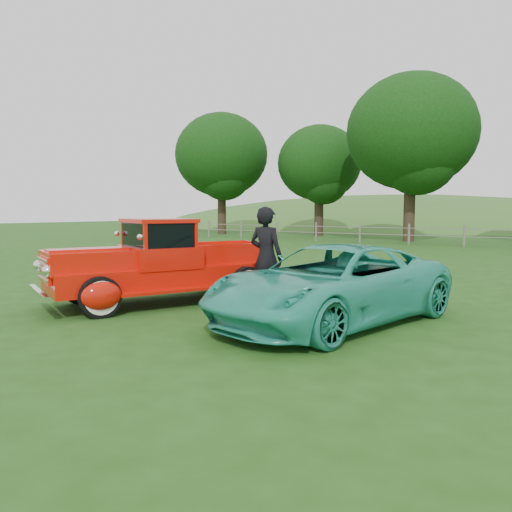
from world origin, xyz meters
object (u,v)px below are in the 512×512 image
Objects in this scene: man at (266,257)px; tree_near_west at (411,132)px; tree_mid_west at (319,163)px; teal_sedan at (332,284)px; red_pickup at (162,265)px; tree_far_west at (222,155)px.

tree_near_west is at bearing -79.36° from man.
tree_mid_west is 0.81× the size of tree_near_west.
tree_mid_west reaches higher than teal_sedan.
red_pickup is 2.26m from man.
tree_near_west is at bearing -20.56° from tree_mid_west.
tree_near_west reaches higher than red_pickup.
tree_near_west is 1.98× the size of red_pickup.
man is at bearing -64.10° from tree_mid_west.
tree_near_west is (8.00, -3.00, 1.25)m from tree_mid_west.
tree_mid_west is 8.63m from tree_near_west.
tree_mid_west is (8.00, 2.00, -0.94)m from tree_far_west.
man is at bearing -78.54° from tree_near_west.
tree_near_west reaches higher than tree_far_west.
tree_near_west is 24.30m from man.
red_pickup is (2.60, -23.98, -6.00)m from tree_near_west.
teal_sedan is 2.41× the size of man.
tree_far_west is 16.03m from tree_near_west.
tree_far_west reaches higher than teal_sedan.
tree_mid_west is 29.40m from man.
tree_far_west is 0.95× the size of tree_near_west.
tree_far_west is 32.25m from man.
man is at bearing 45.20° from red_pickup.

